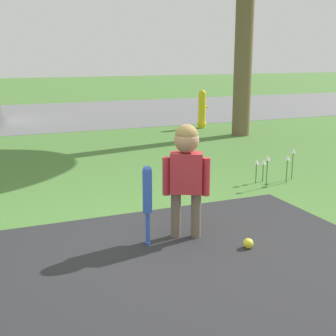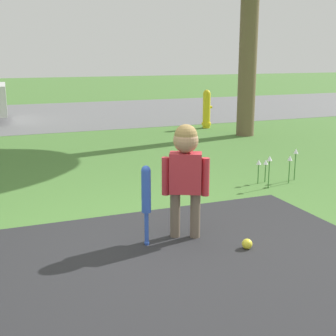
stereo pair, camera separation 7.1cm
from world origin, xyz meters
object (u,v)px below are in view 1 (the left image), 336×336
Objects in this scene: baseball_bat at (147,195)px; fire_hydrant at (202,109)px; sports_ball at (248,243)px; child at (186,165)px.

baseball_bat is 6.48m from fire_hydrant.
sports_ball is at bearing -113.40° from fire_hydrant.
baseball_bat is (-0.37, -0.05, -0.20)m from child.
baseball_bat is 7.92× the size of sports_ball.
child is 0.42m from baseball_bat.
child is at bearing 7.28° from baseball_bat.
child reaches higher than fire_hydrant.
child is 6.27m from fire_hydrant.
fire_hydrant is at bearing 66.60° from sports_ball.
sports_ball is (0.74, -0.38, -0.40)m from baseball_bat.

